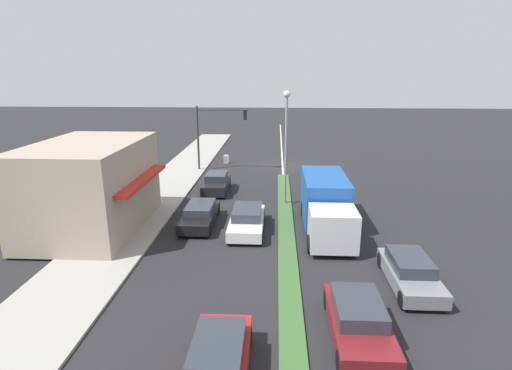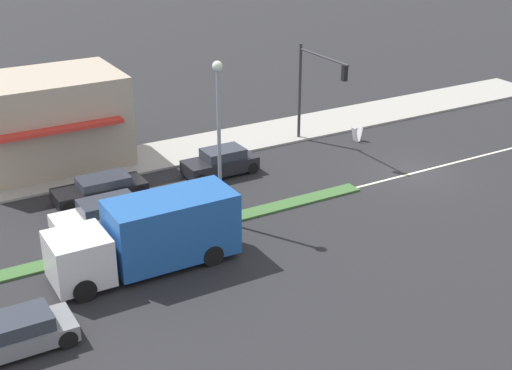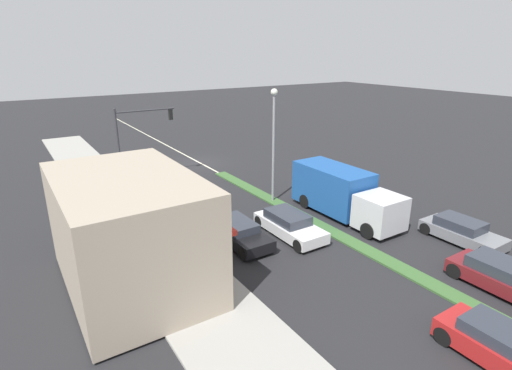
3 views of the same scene
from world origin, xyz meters
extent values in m
plane|color=#232326|center=(0.00, 18.00, 0.00)|extent=(160.00, 160.00, 0.00)
cube|color=#9E9B93|center=(9.00, 18.50, 0.06)|extent=(4.00, 73.00, 0.12)
cube|color=#3D6633|center=(0.00, 27.00, 0.05)|extent=(0.90, 46.00, 0.10)
cube|color=beige|center=(0.00, 0.00, 0.00)|extent=(0.16, 60.00, 0.01)
cube|color=tan|center=(10.83, 16.52, 2.53)|extent=(5.24, 8.24, 4.82)
cube|color=red|center=(7.86, 16.52, 2.92)|extent=(0.70, 6.59, 0.20)
cylinder|color=#333338|center=(7.55, 2.44, 2.92)|extent=(0.18, 0.18, 5.60)
cylinder|color=#333338|center=(5.30, 2.44, 5.42)|extent=(4.50, 0.12, 0.12)
cube|color=black|center=(3.35, 2.44, 4.97)|extent=(0.28, 0.24, 0.84)
sphere|color=red|center=(3.35, 2.31, 5.24)|extent=(0.18, 0.18, 0.18)
sphere|color=gold|center=(3.35, 2.31, 4.97)|extent=(0.18, 0.18, 0.18)
sphere|color=green|center=(3.35, 2.31, 4.70)|extent=(0.18, 0.18, 0.18)
cylinder|color=gray|center=(0.00, 11.59, 3.60)|extent=(0.16, 0.16, 7.00)
sphere|color=silver|center=(0.00, 11.59, 7.25)|extent=(0.44, 0.44, 0.44)
cylinder|color=#282D42|center=(9.13, 12.68, 0.56)|extent=(0.26, 0.26, 0.89)
cylinder|color=#333338|center=(9.13, 12.68, 1.33)|extent=(0.34, 0.34, 0.64)
sphere|color=tan|center=(9.13, 12.68, 1.76)|extent=(0.22, 0.22, 0.22)
cube|color=silver|center=(5.46, -0.47, 0.43)|extent=(0.45, 0.21, 0.84)
cube|color=silver|center=(5.46, -0.15, 0.43)|extent=(0.45, 0.21, 0.84)
cube|color=silver|center=(-2.20, 18.77, 1.22)|extent=(2.28, 2.20, 1.90)
cube|color=#1E519E|center=(-2.20, 14.92, 1.57)|extent=(2.40, 5.10, 2.60)
cylinder|color=black|center=(-3.28, 18.97, 0.45)|extent=(0.28, 0.90, 0.90)
cylinder|color=black|center=(-1.12, 18.97, 0.45)|extent=(0.28, 0.90, 0.90)
cylinder|color=black|center=(-3.28, 13.67, 0.45)|extent=(0.28, 0.90, 0.90)
cylinder|color=black|center=(-1.12, 13.67, 0.45)|extent=(0.28, 0.90, 0.90)
cube|color=black|center=(5.00, 15.59, 0.48)|extent=(1.74, 4.42, 0.58)
cube|color=#2D333D|center=(5.00, 15.36, 0.98)|extent=(1.48, 2.43, 0.42)
cylinder|color=black|center=(4.23, 17.34, 0.35)|extent=(0.22, 0.70, 0.70)
cylinder|color=black|center=(5.77, 17.34, 0.35)|extent=(0.22, 0.70, 0.70)
cylinder|color=black|center=(4.23, 13.83, 0.35)|extent=(0.22, 0.70, 0.70)
cylinder|color=black|center=(5.77, 13.83, 0.35)|extent=(0.22, 0.70, 0.70)
cube|color=maroon|center=(-2.20, 25.48, 0.49)|extent=(1.84, 4.24, 0.59)
cube|color=#2D333D|center=(-2.20, 25.27, 1.04)|extent=(1.56, 2.33, 0.51)
cylinder|color=black|center=(-3.02, 23.82, 0.35)|extent=(0.22, 0.70, 0.70)
cylinder|color=black|center=(-1.38, 23.82, 0.35)|extent=(0.22, 0.70, 0.70)
cube|color=slate|center=(-5.00, 21.98, 0.47)|extent=(1.74, 4.15, 0.57)
cube|color=#2D333D|center=(-5.00, 21.78, 1.00)|extent=(1.48, 2.29, 0.50)
cylinder|color=black|center=(-5.77, 23.62, 0.34)|extent=(0.22, 0.67, 0.67)
cylinder|color=black|center=(-4.23, 23.62, 0.34)|extent=(0.22, 0.67, 0.67)
cylinder|color=black|center=(-5.77, 20.34, 0.34)|extent=(0.22, 0.67, 0.67)
cylinder|color=black|center=(-4.23, 20.34, 0.34)|extent=(0.22, 0.67, 0.67)
cube|color=#AD1E1E|center=(2.20, 27.80, 0.52)|extent=(1.71, 4.24, 0.68)
cube|color=#2D333D|center=(2.20, 27.59, 1.08)|extent=(1.46, 2.33, 0.43)
cylinder|color=black|center=(1.44, 26.12, 0.34)|extent=(0.22, 0.67, 0.67)
cylinder|color=black|center=(2.96, 26.12, 0.34)|extent=(0.22, 0.67, 0.67)
cube|color=black|center=(5.00, 9.04, 0.52)|extent=(1.71, 3.86, 0.70)
cube|color=#2D333D|center=(5.00, 8.85, 1.13)|extent=(1.45, 2.12, 0.52)
cylinder|color=black|center=(4.25, 10.57, 0.31)|extent=(0.22, 0.62, 0.62)
cylinder|color=black|center=(5.75, 10.57, 0.31)|extent=(0.22, 0.62, 0.62)
cylinder|color=black|center=(4.25, 7.51, 0.31)|extent=(0.22, 0.62, 0.62)
cylinder|color=black|center=(5.75, 7.51, 0.31)|extent=(0.22, 0.62, 0.62)
cube|color=silver|center=(2.20, 16.35, 0.48)|extent=(1.83, 4.53, 0.58)
cube|color=#2D333D|center=(2.20, 16.12, 1.03)|extent=(1.56, 2.49, 0.50)
cylinder|color=black|center=(1.38, 18.16, 0.35)|extent=(0.22, 0.70, 0.70)
cylinder|color=black|center=(3.02, 18.16, 0.35)|extent=(0.22, 0.70, 0.70)
cylinder|color=black|center=(1.38, 14.54, 0.35)|extent=(0.22, 0.70, 0.70)
cylinder|color=black|center=(3.02, 14.54, 0.35)|extent=(0.22, 0.70, 0.70)
camera|label=1|loc=(0.62, 37.14, 8.62)|focal=28.00mm
camera|label=2|loc=(-25.98, 24.73, 14.64)|focal=50.00mm
camera|label=3|loc=(14.61, 32.16, 9.77)|focal=28.00mm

